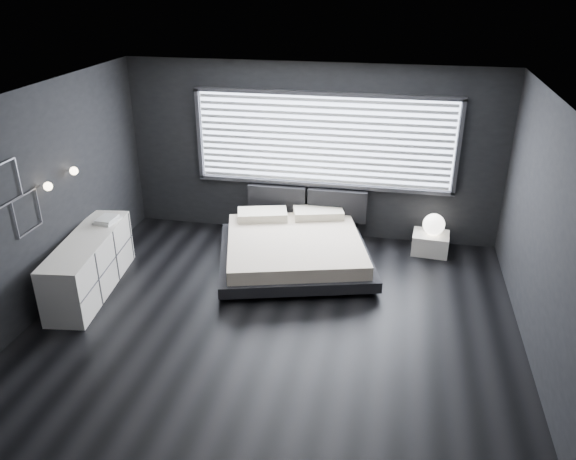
# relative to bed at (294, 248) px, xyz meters

# --- Properties ---
(room) EXTENTS (6.04, 6.00, 2.80)m
(room) POSITION_rel_bed_xyz_m (0.05, -1.59, 1.14)
(room) COLOR black
(room) RESTS_ON ground
(window) EXTENTS (4.14, 0.09, 1.52)m
(window) POSITION_rel_bed_xyz_m (0.25, 1.11, 1.35)
(window) COLOR white
(window) RESTS_ON ground
(headboard) EXTENTS (1.96, 0.16, 0.52)m
(headboard) POSITION_rel_bed_xyz_m (0.01, 1.05, 0.31)
(headboard) COLOR black
(headboard) RESTS_ON ground
(sconce_near) EXTENTS (0.18, 0.11, 0.11)m
(sconce_near) POSITION_rel_bed_xyz_m (-2.83, -1.54, 1.34)
(sconce_near) COLOR silver
(sconce_near) RESTS_ON ground
(sconce_far) EXTENTS (0.18, 0.11, 0.11)m
(sconce_far) POSITION_rel_bed_xyz_m (-2.83, -0.94, 1.34)
(sconce_far) COLOR silver
(sconce_far) RESTS_ON ground
(wall_art_upper) EXTENTS (0.01, 0.48, 0.48)m
(wall_art_upper) POSITION_rel_bed_xyz_m (-2.92, -2.14, 1.59)
(wall_art_upper) COLOR #47474C
(wall_art_upper) RESTS_ON ground
(wall_art_lower) EXTENTS (0.01, 0.48, 0.48)m
(wall_art_lower) POSITION_rel_bed_xyz_m (-2.92, -1.89, 1.12)
(wall_art_lower) COLOR #47474C
(wall_art_lower) RESTS_ON ground
(bed) EXTENTS (2.67, 2.60, 0.57)m
(bed) POSITION_rel_bed_xyz_m (0.00, 0.00, 0.00)
(bed) COLOR black
(bed) RESTS_ON ground
(nightstand) EXTENTS (0.58, 0.50, 0.32)m
(nightstand) POSITION_rel_bed_xyz_m (2.02, 0.78, -0.10)
(nightstand) COLOR white
(nightstand) RESTS_ON ground
(orb_lamp) EXTENTS (0.33, 0.33, 0.33)m
(orb_lamp) POSITION_rel_bed_xyz_m (2.04, 0.77, 0.22)
(orb_lamp) COLOR white
(orb_lamp) RESTS_ON nightstand
(dresser) EXTENTS (0.79, 2.00, 0.78)m
(dresser) POSITION_rel_bed_xyz_m (-2.59, -1.29, 0.13)
(dresser) COLOR white
(dresser) RESTS_ON ground
(book_stack) EXTENTS (0.31, 0.38, 0.07)m
(book_stack) POSITION_rel_bed_xyz_m (-2.58, -0.71, 0.55)
(book_stack) COLOR silver
(book_stack) RESTS_ON dresser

